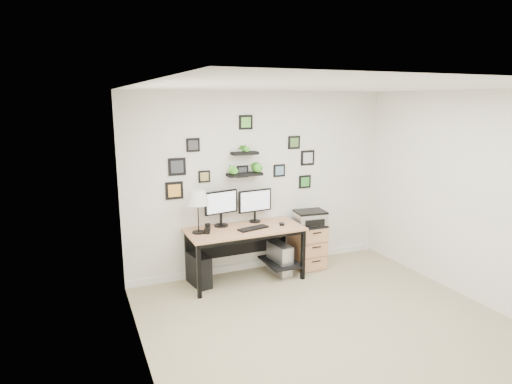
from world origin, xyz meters
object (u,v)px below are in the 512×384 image
pc_tower_grey (280,259)px  file_cabinet (307,245)px  mug (207,231)px  table_lamp (198,199)px  printer (310,217)px  pc_tower_black (199,270)px  monitor_left (221,206)px  monitor_right (255,203)px  desk (247,236)px

pc_tower_grey → file_cabinet: bearing=9.3°
mug → file_cabinet: bearing=4.1°
table_lamp → mug: table_lamp is taller
table_lamp → pc_tower_grey: size_ratio=1.25×
printer → pc_tower_grey: bearing=-174.1°
mug → pc_tower_black: 0.59m
monitor_left → table_lamp: table_lamp is taller
monitor_right → file_cabinet: monitor_right is taller
table_lamp → file_cabinet: size_ratio=0.87×
table_lamp → monitor_right: bearing=11.1°
mug → pc_tower_black: mug is taller
printer → desk: bearing=-178.4°
mug → monitor_left: bearing=41.4°
monitor_left → monitor_right: bearing=1.0°
pc_tower_grey → monitor_left: bearing=165.2°
mug → printer: printer is taller
pc_tower_black → printer: size_ratio=0.92×
pc_tower_black → file_cabinet: size_ratio=0.65×
monitor_right → table_lamp: size_ratio=0.89×
pc_tower_grey → table_lamp: bearing=177.6°
table_lamp → pc_tower_black: size_ratio=1.34×
monitor_right → pc_tower_black: (-0.89, -0.15, -0.82)m
printer → table_lamp: bearing=-179.9°
pc_tower_grey → printer: (0.52, 0.05, 0.55)m
file_cabinet → desk: bearing=-176.7°
desk → mug: 0.61m
pc_tower_grey → mug: bearing=-178.2°
desk → monitor_left: bearing=147.6°
monitor_right → mug: 0.87m
printer → file_cabinet: bearing=125.4°
pc_tower_black → printer: printer is taller
monitor_right → file_cabinet: bearing=-10.0°
table_lamp → file_cabinet: bearing=1.1°
table_lamp → mug: (0.09, -0.08, -0.42)m
monitor_left → monitor_right: size_ratio=0.98×
desk → pc_tower_black: size_ratio=3.69×
mug → printer: 1.62m
monitor_right → pc_tower_grey: (0.30, -0.22, -0.81)m
desk → file_cabinet: bearing=3.3°
mug → pc_tower_grey: bearing=1.8°
mug → pc_tower_grey: (1.09, 0.03, -0.57)m
table_lamp → pc_tower_grey: 1.55m
desk → pc_tower_grey: bearing=-2.7°
monitor_right → table_lamp: 0.92m
table_lamp → pc_tower_black: table_lamp is taller
mug → file_cabinet: mug is taller
pc_tower_grey → printer: size_ratio=0.99×
monitor_right → file_cabinet: 1.07m
monitor_right → pc_tower_grey: bearing=-36.8°
file_cabinet → printer: size_ratio=1.43×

